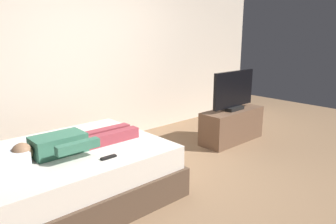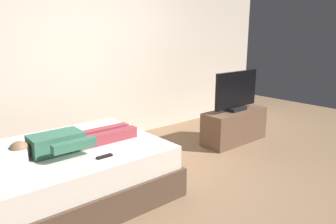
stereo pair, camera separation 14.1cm
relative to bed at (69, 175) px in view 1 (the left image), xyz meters
The scene contains 7 objects.
ground_plane 1.25m from the bed, 27.19° to the right, with size 10.00×10.00×0.00m, color #8C6B4C.
back_wall 2.33m from the bed, 42.87° to the left, with size 6.40×0.10×2.80m, color beige.
bed is the anchor object (origin of this frame).
person 0.36m from the bed, 64.92° to the right, with size 1.26×0.46×0.18m.
remote 0.58m from the bed, 68.90° to the right, with size 0.15×0.04×0.02m, color black.
tv_stand 2.66m from the bed, ahead, with size 1.10×0.40×0.50m, color brown.
tv 2.71m from the bed, ahead, with size 0.88×0.20×0.59m.
Camera 1 is at (-2.32, -2.27, 1.66)m, focal length 34.05 mm.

